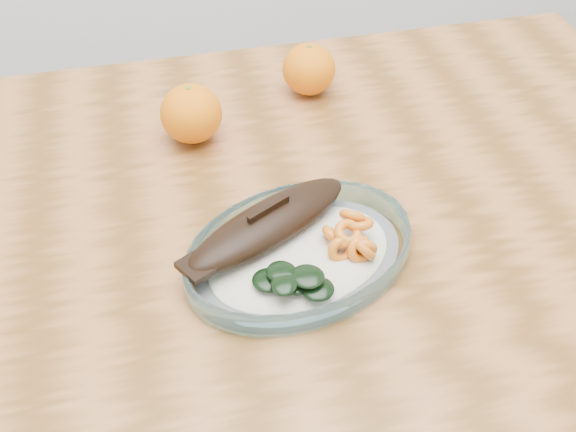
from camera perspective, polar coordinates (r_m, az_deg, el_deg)
The scene contains 4 objects.
dining_table at distance 1.00m, azimuth 0.14°, elevation -3.03°, with size 1.20×0.80×0.75m.
plated_meal at distance 0.83m, azimuth 0.83°, elevation -2.69°, with size 0.64×0.64×0.08m.
orange_left at distance 1.02m, azimuth -7.66°, elevation 8.02°, with size 0.09×0.09×0.09m, color #F55A05.
orange_right at distance 1.12m, azimuth 1.67°, elevation 11.51°, with size 0.08×0.08×0.08m, color #F55A05.
Camera 1 is at (-0.17, -0.68, 1.35)m, focal length 45.00 mm.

